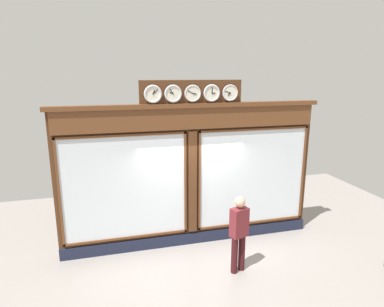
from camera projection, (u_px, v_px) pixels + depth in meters
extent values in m
cube|color=#4C2B16|center=(190.00, 177.00, 8.04)|extent=(6.20, 0.30, 3.37)
cube|color=#191E33|center=(192.00, 238.00, 8.24)|extent=(6.20, 0.08, 0.28)
cube|color=brown|center=(192.00, 119.00, 7.52)|extent=(6.08, 0.08, 0.49)
cube|color=brown|center=(192.00, 105.00, 7.47)|extent=(6.33, 0.20, 0.10)
cube|color=silver|center=(253.00, 177.00, 8.30)|extent=(2.75, 0.02, 2.39)
cube|color=brown|center=(255.00, 129.00, 7.99)|extent=(2.85, 0.04, 0.05)
cube|color=brown|center=(251.00, 222.00, 8.57)|extent=(2.85, 0.04, 0.05)
cube|color=brown|center=(303.00, 173.00, 8.63)|extent=(0.05, 0.04, 2.49)
cube|color=brown|center=(199.00, 182.00, 7.93)|extent=(0.05, 0.04, 2.49)
cube|color=silver|center=(125.00, 188.00, 7.51)|extent=(2.75, 0.02, 2.39)
cube|color=brown|center=(122.00, 136.00, 7.20)|extent=(2.85, 0.04, 0.05)
cube|color=brown|center=(128.00, 238.00, 7.78)|extent=(2.85, 0.04, 0.05)
cube|color=brown|center=(59.00, 194.00, 7.14)|extent=(0.05, 0.04, 2.49)
cube|color=brown|center=(185.00, 183.00, 7.84)|extent=(0.05, 0.04, 2.49)
cube|color=#4C2B16|center=(192.00, 183.00, 7.89)|extent=(0.20, 0.10, 2.49)
cube|color=#4C2B16|center=(192.00, 93.00, 7.44)|extent=(2.36, 0.06, 0.58)
cylinder|color=silver|center=(230.00, 93.00, 7.59)|extent=(0.31, 0.02, 0.31)
torus|color=silver|center=(230.00, 93.00, 7.58)|extent=(0.38, 0.04, 0.38)
cube|color=black|center=(229.00, 94.00, 7.57)|extent=(0.07, 0.01, 0.08)
cube|color=black|center=(228.00, 92.00, 7.55)|extent=(0.13, 0.01, 0.05)
sphere|color=black|center=(230.00, 93.00, 7.57)|extent=(0.02, 0.02, 0.02)
cylinder|color=silver|center=(212.00, 93.00, 7.48)|extent=(0.31, 0.02, 0.31)
torus|color=silver|center=(212.00, 93.00, 7.47)|extent=(0.39, 0.05, 0.39)
cube|color=black|center=(214.00, 93.00, 7.47)|extent=(0.09, 0.01, 0.02)
cube|color=black|center=(212.00, 90.00, 7.45)|extent=(0.02, 0.01, 0.13)
sphere|color=black|center=(212.00, 93.00, 7.46)|extent=(0.02, 0.02, 0.02)
cylinder|color=silver|center=(193.00, 93.00, 7.36)|extent=(0.31, 0.02, 0.31)
torus|color=silver|center=(193.00, 93.00, 7.36)|extent=(0.38, 0.04, 0.38)
cube|color=black|center=(195.00, 94.00, 7.36)|extent=(0.09, 0.01, 0.04)
cube|color=black|center=(190.00, 92.00, 7.33)|extent=(0.12, 0.01, 0.07)
sphere|color=black|center=(193.00, 93.00, 7.35)|extent=(0.02, 0.02, 0.02)
cylinder|color=silver|center=(173.00, 94.00, 7.25)|extent=(0.31, 0.02, 0.31)
torus|color=silver|center=(173.00, 94.00, 7.25)|extent=(0.39, 0.05, 0.39)
cube|color=black|center=(171.00, 93.00, 7.23)|extent=(0.09, 0.01, 0.05)
cube|color=black|center=(171.00, 91.00, 7.22)|extent=(0.09, 0.01, 0.11)
sphere|color=black|center=(173.00, 94.00, 7.24)|extent=(0.02, 0.02, 0.02)
cylinder|color=silver|center=(153.00, 94.00, 7.14)|extent=(0.31, 0.02, 0.31)
torus|color=silver|center=(153.00, 94.00, 7.14)|extent=(0.40, 0.05, 0.40)
cube|color=black|center=(154.00, 92.00, 7.12)|extent=(0.05, 0.01, 0.09)
cube|color=black|center=(155.00, 92.00, 7.13)|extent=(0.11, 0.01, 0.10)
sphere|color=black|center=(153.00, 94.00, 7.12)|extent=(0.02, 0.02, 0.02)
cylinder|color=#3A1316|center=(234.00, 255.00, 6.97)|extent=(0.14, 0.14, 0.82)
cylinder|color=#3A1316|center=(242.00, 252.00, 7.08)|extent=(0.14, 0.14, 0.82)
cube|color=maroon|center=(239.00, 222.00, 6.85)|extent=(0.41, 0.32, 0.62)
sphere|color=tan|center=(240.00, 202.00, 6.75)|extent=(0.22, 0.22, 0.22)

